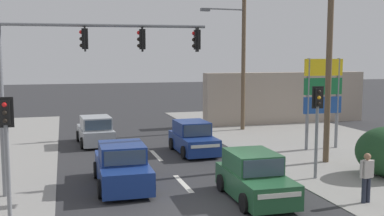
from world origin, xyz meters
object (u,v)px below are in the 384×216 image
utility_pole_midground_right (330,45)px  utility_pole_background_right (242,41)px  shopping_plaza_sign (323,91)px  sedan_oncoming_mid (122,167)px  traffic_signal_mast (75,66)px  hatchback_kerbside_parked (193,138)px  pedestal_signal_left_kerb (6,138)px  hatchback_oncoming_near (96,131)px  pedestrian_at_kerb (367,175)px  hatchback_receding_far (254,178)px  pedestal_signal_right_kerb (317,116)px

utility_pole_midground_right → utility_pole_background_right: utility_pole_background_right is taller
shopping_plaza_sign → sedan_oncoming_mid: (-10.61, -3.86, -2.28)m
traffic_signal_mast → hatchback_kerbside_parked: (5.60, 5.21, -3.65)m
pedestal_signal_left_kerb → hatchback_kerbside_parked: size_ratio=0.97×
traffic_signal_mast → hatchback_oncoming_near: bearing=82.3°
pedestal_signal_left_kerb → shopping_plaza_sign: bearing=25.4°
hatchback_oncoming_near → pedestrian_at_kerb: size_ratio=2.28×
sedan_oncoming_mid → utility_pole_background_right: bearing=49.8°
utility_pole_background_right → pedestrian_at_kerb: 15.60m
utility_pole_background_right → pedestrian_at_kerb: size_ratio=6.48×
utility_pole_background_right → traffic_signal_mast: utility_pole_background_right is taller
traffic_signal_mast → pedestal_signal_left_kerb: bearing=-129.1°
hatchback_receding_far → hatchback_oncoming_near: bearing=111.7°
hatchback_kerbside_parked → traffic_signal_mast: bearing=-137.1°
utility_pole_background_right → pedestal_signal_right_kerb: (-1.72, -11.74, -3.23)m
utility_pole_midground_right → pedestal_signal_left_kerb: size_ratio=2.76×
pedestal_signal_left_kerb → pedestrian_at_kerb: bearing=-6.8°
utility_pole_background_right → traffic_signal_mast: bearing=-133.5°
sedan_oncoming_mid → pedestrian_at_kerb: bearing=-29.7°
traffic_signal_mast → pedestrian_at_kerb: traffic_signal_mast is taller
shopping_plaza_sign → pedestal_signal_left_kerb: bearing=-154.6°
hatchback_kerbside_parked → utility_pole_background_right: bearing=50.0°
pedestal_signal_left_kerb → sedan_oncoming_mid: pedestal_signal_left_kerb is taller
hatchback_kerbside_parked → pedestrian_at_kerb: (3.16, -8.91, 0.22)m
traffic_signal_mast → pedestal_signal_right_kerb: bearing=-4.3°
utility_pole_midground_right → hatchback_kerbside_parked: utility_pole_midground_right is taller
utility_pole_midground_right → pedestal_signal_left_kerb: utility_pole_midground_right is taller
utility_pole_midground_right → traffic_signal_mast: bearing=-171.4°
pedestal_signal_right_kerb → hatchback_kerbside_parked: size_ratio=0.97×
utility_pole_background_right → hatchback_kerbside_parked: (-4.91, -5.85, -4.95)m
utility_pole_midground_right → hatchback_kerbside_parked: size_ratio=2.68×
traffic_signal_mast → hatchback_kerbside_parked: bearing=42.9°
pedestal_signal_right_kerb → hatchback_receding_far: 4.01m
utility_pole_midground_right → hatchback_kerbside_parked: (-5.11, 3.59, -4.45)m
pedestal_signal_right_kerb → pedestal_signal_left_kerb: (-10.76, -1.74, 0.00)m
hatchback_oncoming_near → utility_pole_background_right: bearing=14.2°
utility_pole_midground_right → hatchback_receding_far: (-5.17, -3.88, -4.45)m
pedestal_signal_right_kerb → traffic_signal_mast: bearing=175.7°
hatchback_oncoming_near → pedestrian_at_kerb: pedestrian_at_kerb is taller
hatchback_kerbside_parked → shopping_plaza_sign: bearing=-8.0°
sedan_oncoming_mid → hatchback_kerbside_parked: sedan_oncoming_mid is taller
utility_pole_midground_right → sedan_oncoming_mid: 10.26m
shopping_plaza_sign → hatchback_receding_far: shopping_plaza_sign is taller
traffic_signal_mast → pedestal_signal_right_kerb: 9.03m
hatchback_kerbside_parked → pedestal_signal_left_kerb: bearing=-134.8°
utility_pole_background_right → shopping_plaza_sign: utility_pole_background_right is taller
traffic_signal_mast → sedan_oncoming_mid: (1.55, 0.43, -3.65)m
pedestal_signal_right_kerb → shopping_plaza_sign: (3.36, 4.96, 0.57)m
pedestal_signal_right_kerb → hatchback_kerbside_parked: pedestal_signal_right_kerb is taller
utility_pole_midground_right → sedan_oncoming_mid: bearing=-172.6°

